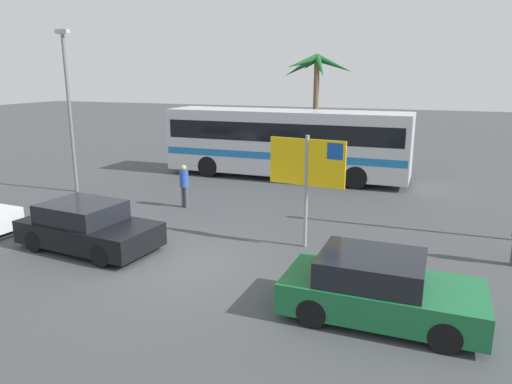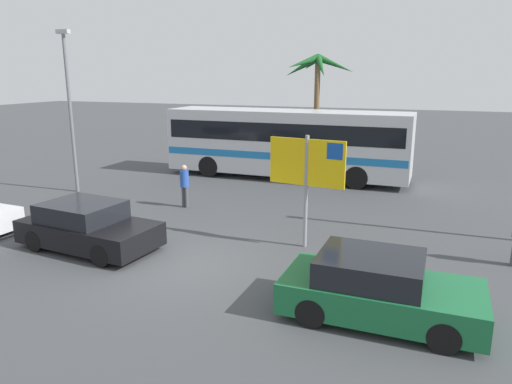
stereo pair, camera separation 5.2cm
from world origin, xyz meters
name	(u,v)px [view 1 (the left image)]	position (x,y,z in m)	size (l,w,h in m)	color
ground	(186,265)	(0.00, 0.00, 0.00)	(120.00, 120.00, 0.00)	#424447
bus_front_coach	(286,140)	(-0.81, 11.17, 1.78)	(11.34, 2.54, 3.17)	silver
ferry_sign	(308,167)	(2.55, 2.43, 2.33)	(2.19, 0.32, 3.20)	gray
car_green	(379,288)	(4.95, -1.01, 0.64)	(3.93, 1.91, 1.32)	#196638
car_black	(88,227)	(-3.18, 0.11, 0.64)	(4.10, 2.22, 1.32)	black
pedestrian_by_bus	(184,183)	(-2.75, 4.88, 0.93)	(0.32, 0.32, 1.59)	#4C4C51
lamp_post_right_side	(69,106)	(-8.20, 5.40, 3.57)	(0.56, 0.20, 6.50)	slate
palm_tree_seaside	(316,73)	(-1.06, 17.72, 4.87)	(4.16, 3.91, 5.94)	brown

